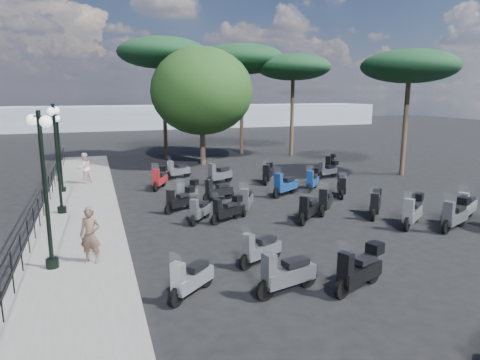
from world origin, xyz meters
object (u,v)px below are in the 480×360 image
object	(u,v)px
scooter_2	(180,200)
scooter_14	(325,201)
pine_3	(410,67)
scooter_16	(219,175)
scooter_19	(375,204)
scooter_24	(413,212)
lamp_post_1	(57,152)
scooter_21	(285,185)
scooter_9	(218,191)
scooter_26	(328,170)
woman	(90,235)
pine_0	(242,59)
pine_2	(163,53)
scooter_13	(308,209)
broadleaf_tree	(202,91)
scooter_10	(160,178)
scooter_20	(341,187)
scooter_5	(286,274)
scooter_1	(227,210)
pedestrian_far	(84,168)
lamp_post_0	(45,181)
scooter_4	(178,171)
scooter_8	(200,211)
lamp_post_2	(59,148)
scooter_0	(191,279)
scooter_7	(246,201)
scooter_12	(359,270)
scooter_15	(268,174)
scooter_23	(466,207)
scooter_18	(455,215)
scooter_6	(260,249)
scooter_25	(313,180)
scooter_3	(187,192)
scooter_27	(330,163)

from	to	relation	value
scooter_2	scooter_14	bearing A→B (deg)	-142.45
pine_3	scooter_16	bearing A→B (deg)	174.32
scooter_19	scooter_24	xyz separation A→B (m)	(0.49, -1.50, 0.04)
lamp_post_1	scooter_21	size ratio (longest dim) A/B	2.54
scooter_9	scooter_26	distance (m)	8.00
woman	scooter_16	distance (m)	11.50
pine_0	pine_2	size ratio (longest dim) A/B	0.98
scooter_13	broadleaf_tree	size ratio (longest dim) A/B	0.18
scooter_10	scooter_20	distance (m)	8.96
scooter_24	broadleaf_tree	size ratio (longest dim) A/B	0.21
scooter_5	scooter_24	world-z (taller)	scooter_24
scooter_1	scooter_5	world-z (taller)	scooter_5
scooter_19	pedestrian_far	bearing A→B (deg)	-1.05
lamp_post_0	scooter_14	bearing A→B (deg)	-8.97
scooter_5	woman	bearing A→B (deg)	40.13
scooter_4	scooter_8	world-z (taller)	scooter_4
scooter_9	pine_2	size ratio (longest dim) A/B	0.19
lamp_post_2	scooter_0	size ratio (longest dim) A/B	2.81
scooter_0	scooter_16	world-z (taller)	scooter_16
scooter_7	scooter_10	size ratio (longest dim) A/B	0.96
scooter_12	scooter_24	xyz separation A→B (m)	(4.83, 3.78, 0.01)
scooter_10	scooter_15	world-z (taller)	scooter_10
scooter_10	scooter_19	xyz separation A→B (m)	(7.27, -7.73, -0.03)
pine_2	scooter_9	bearing A→B (deg)	-89.19
scooter_13	lamp_post_1	bearing A→B (deg)	23.58
scooter_24	scooter_12	bearing A→B (deg)	92.26
lamp_post_2	scooter_23	bearing A→B (deg)	-35.52
scooter_7	scooter_9	xyz separation A→B (m)	(-0.57, 2.19, -0.03)
scooter_18	scooter_19	size ratio (longest dim) A/B	1.24
scooter_0	woman	bearing A→B (deg)	-0.41
woman	scooter_10	bearing A→B (deg)	93.36
scooter_4	pine_2	size ratio (longest dim) A/B	0.19
scooter_6	scooter_14	size ratio (longest dim) A/B	1.08
scooter_15	scooter_21	size ratio (longest dim) A/B	0.93
scooter_6	scooter_7	size ratio (longest dim) A/B	0.96
scooter_5	lamp_post_1	bearing A→B (deg)	18.14
scooter_25	scooter_13	bearing A→B (deg)	101.59
scooter_5	scooter_19	world-z (taller)	scooter_5
scooter_2	pine_0	size ratio (longest dim) A/B	0.17
scooter_15	woman	bearing A→B (deg)	75.66
scooter_0	scooter_10	xyz separation A→B (m)	(1.06, 12.03, 0.08)
scooter_3	scooter_5	size ratio (longest dim) A/B	0.68
lamp_post_0	scooter_27	size ratio (longest dim) A/B	3.43
scooter_7	pedestrian_far	bearing A→B (deg)	-21.87
scooter_14	scooter_7	bearing A→B (deg)	20.11
woman	scooter_25	distance (m)	12.33
scooter_6	scooter_15	size ratio (longest dim) A/B	0.99
scooter_24	scooter_1	bearing A→B (deg)	30.47
scooter_23	pine_2	distance (m)	21.96
scooter_5	scooter_6	xyz separation A→B (m)	(0.07, 1.89, -0.05)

